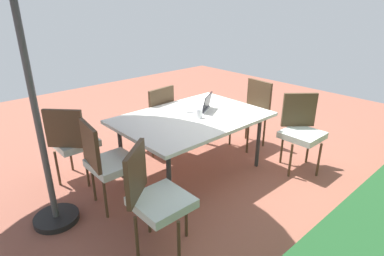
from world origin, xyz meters
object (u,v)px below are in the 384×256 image
cup (200,114)px  laptop (202,106)px  chair_southeast (72,140)px  chair_south (155,116)px  chair_northeast (154,195)px  chair_west (251,110)px  dining_table (192,120)px  chair_east (107,160)px  chair_northwest (301,129)px

cup → laptop: bearing=-139.3°
chair_southeast → chair_south: 1.22m
chair_northeast → chair_west: bearing=-19.9°
chair_west → chair_south: bearing=-118.7°
chair_south → laptop: size_ratio=2.45×
chair_south → chair_west: size_ratio=1.00×
chair_southeast → cup: 1.54m
chair_southeast → laptop: size_ratio=2.45×
dining_table → chair_northeast: size_ratio=1.83×
chair_east → chair_west: 2.36m
chair_south → chair_west: 1.43m
cup → chair_northeast: bearing=30.3°
chair_east → chair_northwest: same height
chair_south → chair_northeast: size_ratio=1.00×
dining_table → chair_northeast: 1.41m
chair_northwest → chair_west: size_ratio=1.00×
chair_southeast → chair_west: same height
chair_south → cup: chair_south is taller
chair_southeast → chair_northwest: 2.84m
chair_east → chair_northeast: (0.01, 0.85, 0.00)m
chair_east → chair_south: bearing=-49.8°
laptop → chair_south: bearing=-102.1°
dining_table → chair_east: (1.14, -0.06, -0.16)m
chair_south → cup: (-0.01, 0.91, 0.27)m
dining_table → chair_southeast: (1.19, -0.79, -0.16)m
chair_southeast → chair_northwest: same height
chair_northwest → chair_northeast: bearing=-141.3°
chair_east → laptop: bearing=-81.1°
chair_northwest → chair_west: 0.88m
dining_table → chair_southeast: bearing=-33.3°
chair_east → chair_west: size_ratio=1.00×
chair_southeast → chair_northeast: 1.58m
laptop → cup: bearing=10.7°
chair_south → chair_west: same height
chair_northwest → chair_south: size_ratio=1.00×
chair_northwest → cup: chair_northwest is taller
dining_table → chair_west: (-1.22, -0.03, -0.16)m
chair_east → chair_southeast: 0.73m
laptop → chair_east: bearing=-28.4°
chair_east → cup: (-1.17, 0.15, 0.27)m
chair_east → chair_northwest: size_ratio=1.00×
dining_table → chair_northwest: bearing=143.0°
chair_northwest → laptop: (0.87, -0.94, 0.26)m
chair_northwest → chair_south: bearing=163.7°
chair_northeast → cup: (-1.18, -0.69, 0.27)m
chair_northeast → laptop: bearing=-6.8°
dining_table → laptop: bearing=-160.0°
chair_east → chair_southeast: bearing=11.6°
chair_southeast → cup: bearing=-169.1°
chair_west → cup: bearing=-79.5°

